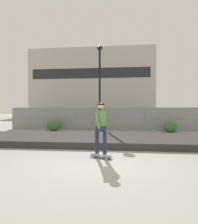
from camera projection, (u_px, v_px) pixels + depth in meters
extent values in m
plane|color=gray|center=(99.00, 163.00, 5.54)|extent=(120.00, 120.00, 0.00)
cube|color=#33302D|center=(106.00, 140.00, 8.89)|extent=(16.91, 3.29, 0.30)
cube|color=#2D608C|center=(101.00, 156.00, 6.10)|extent=(0.82, 0.49, 0.02)
cylinder|color=silver|center=(109.00, 158.00, 6.06)|extent=(0.06, 0.05, 0.05)
cylinder|color=silver|center=(106.00, 159.00, 5.90)|extent=(0.06, 0.05, 0.05)
cylinder|color=silver|center=(95.00, 156.00, 6.30)|extent=(0.06, 0.05, 0.05)
cylinder|color=silver|center=(93.00, 157.00, 6.14)|extent=(0.06, 0.05, 0.05)
cube|color=#99999E|center=(108.00, 158.00, 5.98)|extent=(0.10, 0.15, 0.01)
cube|color=#99999E|center=(94.00, 156.00, 6.22)|extent=(0.10, 0.15, 0.01)
cube|color=#B2ADA8|center=(107.00, 156.00, 6.00)|extent=(0.30, 0.20, 0.09)
cube|color=#B2ADA8|center=(95.00, 154.00, 6.20)|extent=(0.30, 0.20, 0.09)
cylinder|color=#1E284C|center=(105.00, 143.00, 6.02)|extent=(0.13, 0.13, 0.78)
cylinder|color=#1E284C|center=(97.00, 142.00, 6.17)|extent=(0.13, 0.13, 0.78)
cube|color=#1E284C|center=(101.00, 129.00, 6.09)|extent=(0.35, 0.41, 0.18)
cube|color=#4C7F3F|center=(101.00, 118.00, 6.08)|extent=(0.35, 0.43, 0.54)
cylinder|color=#4C7F3F|center=(104.00, 120.00, 6.30)|extent=(0.25, 0.17, 0.58)
cylinder|color=#4C7F3F|center=(97.00, 120.00, 5.87)|extent=(0.25, 0.17, 0.58)
sphere|color=tan|center=(101.00, 106.00, 6.08)|extent=(0.21, 0.21, 0.21)
cylinder|color=black|center=(101.00, 104.00, 6.07)|extent=(0.24, 0.24, 0.05)
cylinder|color=gray|center=(13.00, 118.00, 15.24)|extent=(0.06, 0.06, 1.85)
cylinder|color=gray|center=(76.00, 119.00, 14.68)|extent=(0.06, 0.06, 1.85)
cylinder|color=gray|center=(145.00, 119.00, 14.12)|extent=(0.06, 0.06, 1.85)
cylinder|color=gray|center=(110.00, 108.00, 14.38)|extent=(16.90, 0.04, 0.04)
cylinder|color=gray|center=(110.00, 118.00, 14.39)|extent=(16.90, 0.04, 0.04)
cylinder|color=gray|center=(110.00, 129.00, 14.41)|extent=(16.90, 0.04, 0.04)
cube|color=gray|center=(110.00, 119.00, 14.40)|extent=(16.90, 0.01, 1.85)
cylinder|color=black|center=(100.00, 91.00, 13.95)|extent=(0.16, 0.16, 6.38)
ellipsoid|color=black|center=(100.00, 48.00, 13.90)|extent=(0.44, 0.44, 0.36)
cube|color=maroon|center=(77.00, 120.00, 17.78)|extent=(4.50, 2.06, 0.70)
cube|color=#23282D|center=(75.00, 113.00, 17.77)|extent=(2.29, 1.73, 0.64)
cylinder|color=black|center=(91.00, 122.00, 18.58)|extent=(0.65, 0.28, 0.64)
cylinder|color=black|center=(89.00, 124.00, 16.87)|extent=(0.65, 0.28, 0.64)
cylinder|color=black|center=(65.00, 122.00, 18.69)|extent=(0.65, 0.28, 0.64)
cylinder|color=black|center=(61.00, 124.00, 16.98)|extent=(0.65, 0.28, 0.64)
cube|color=#B2AFA8|center=(93.00, 85.00, 50.02)|extent=(31.84, 13.74, 17.15)
cube|color=#1E232B|center=(90.00, 73.00, 43.14)|extent=(29.30, 0.04, 2.50)
ellipsoid|color=#336B2D|center=(54.00, 125.00, 14.02)|extent=(1.11, 0.91, 0.86)
ellipsoid|color=#336B2D|center=(171.00, 127.00, 13.03)|extent=(1.01, 0.82, 0.78)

